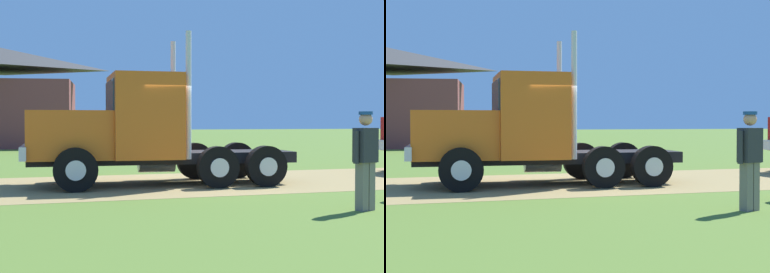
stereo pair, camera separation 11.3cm
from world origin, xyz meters
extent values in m
plane|color=#516E28|center=(0.00, 0.00, 0.00)|extent=(200.00, 200.00, 0.00)
cube|color=olive|center=(0.00, 0.00, 0.00)|extent=(120.00, 5.52, 0.01)
cube|color=black|center=(-0.53, -0.04, 0.70)|extent=(6.86, 1.93, 0.28)
cube|color=orange|center=(-2.89, 0.09, 1.30)|extent=(2.16, 2.16, 1.19)
cube|color=silver|center=(-3.96, 0.15, 0.88)|extent=(0.28, 2.24, 0.32)
cube|color=orange|center=(-1.03, -0.02, 1.76)|extent=(1.82, 2.43, 2.12)
cube|color=#2D3D4C|center=(-1.89, 0.03, 2.19)|extent=(0.15, 1.95, 0.93)
cylinder|color=silver|center=(-0.12, -0.99, 2.27)|extent=(0.14, 0.14, 3.14)
cylinder|color=silver|center=(-0.01, 0.85, 2.27)|extent=(0.14, 0.14, 3.14)
cylinder|color=silver|center=(-0.47, 0.98, 0.49)|extent=(1.03, 0.57, 0.52)
cylinder|color=black|center=(-2.86, -1.08, 0.51)|extent=(1.04, 0.36, 1.03)
cylinder|color=silver|center=(-2.86, -1.24, 0.51)|extent=(0.46, 0.07, 0.46)
cylinder|color=black|center=(-2.73, 1.25, 0.51)|extent=(1.04, 0.36, 1.03)
cylinder|color=silver|center=(-2.72, 1.41, 0.51)|extent=(0.46, 0.07, 0.46)
cylinder|color=black|center=(1.80, -1.34, 0.51)|extent=(1.04, 0.36, 1.03)
cylinder|color=silver|center=(1.79, -1.50, 0.51)|extent=(0.46, 0.07, 0.46)
cylinder|color=black|center=(1.93, 0.99, 0.51)|extent=(1.04, 0.36, 1.03)
cylinder|color=silver|center=(1.94, 1.15, 0.51)|extent=(0.46, 0.07, 0.46)
cylinder|color=black|center=(0.55, -1.27, 0.51)|extent=(1.04, 0.36, 1.03)
cylinder|color=silver|center=(0.54, -1.43, 0.51)|extent=(0.46, 0.07, 0.46)
cylinder|color=black|center=(0.68, 1.06, 0.51)|extent=(1.04, 0.36, 1.03)
cylinder|color=silver|center=(0.69, 1.22, 0.51)|extent=(0.46, 0.07, 0.46)
cube|color=#2D2D33|center=(1.96, -5.33, 1.20)|extent=(0.47, 0.37, 0.63)
sphere|color=tan|center=(1.96, -5.33, 1.67)|extent=(0.24, 0.24, 0.24)
cylinder|color=#1E478C|center=(1.96, -5.33, 1.78)|extent=(0.25, 0.25, 0.06)
cube|color=slate|center=(2.05, -5.31, 0.44)|extent=(0.21, 0.22, 0.88)
cube|color=slate|center=(1.88, -5.36, 0.44)|extent=(0.21, 0.22, 0.88)
cylinder|color=#2D2D33|center=(2.21, -5.26, 1.17)|extent=(0.10, 0.10, 0.60)
cylinder|color=#2D2D33|center=(1.72, -5.41, 1.17)|extent=(0.10, 0.10, 0.60)
camera|label=1|loc=(-4.04, -14.26, 1.62)|focal=52.86mm
camera|label=2|loc=(-3.93, -14.29, 1.62)|focal=52.86mm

